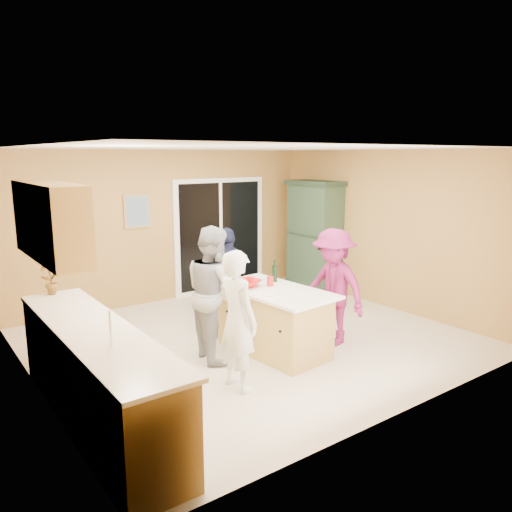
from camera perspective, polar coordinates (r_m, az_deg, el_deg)
floor at (r=7.01m, az=-0.52°, el=-9.53°), size 5.50×5.50×0.00m
ceiling at (r=6.54m, az=-0.56°, el=12.24°), size 5.50×5.00×0.10m
wall_back at (r=8.78m, az=-10.08°, el=3.36°), size 5.50×0.10×2.60m
wall_front at (r=4.89m, az=16.78°, el=-3.38°), size 5.50×0.10×2.60m
wall_left at (r=5.56m, az=-24.28°, el=-2.15°), size 0.10×5.00×2.60m
wall_right at (r=8.53m, az=14.69°, el=2.92°), size 0.10×5.00×2.60m
left_cabinet_run at (r=4.93m, az=-17.28°, el=-13.64°), size 0.65×3.05×1.24m
upper_cabinets at (r=5.31m, az=-22.49°, el=3.71°), size 0.35×1.60×0.75m
sliding_door at (r=9.29m, az=-4.10°, el=2.39°), size 1.90×0.07×2.10m
framed_picture at (r=8.50m, az=-13.42°, el=5.00°), size 0.46×0.04×0.56m
kitchen_island at (r=6.48m, az=2.08°, el=-7.61°), size 1.00×1.67×0.84m
green_hutch at (r=9.37m, az=6.70°, el=2.11°), size 0.59×1.12×2.05m
woman_white at (r=5.39m, az=-2.15°, el=-7.37°), size 0.41×0.59×1.54m
woman_grey at (r=6.22m, az=-4.81°, el=-4.21°), size 0.77×0.91×1.67m
woman_navy at (r=7.31m, az=-3.20°, el=-2.52°), size 0.95×0.70×1.49m
woman_magenta at (r=6.75m, az=8.81°, el=-3.51°), size 0.66×1.06×1.57m
serving_bowl at (r=6.47m, az=-1.04°, el=-3.13°), size 0.44×0.44×0.08m
tulip_vase at (r=6.15m, az=-22.48°, el=-2.08°), size 0.28×0.23×0.45m
tumbler_near at (r=6.49m, az=1.63°, el=-2.91°), size 0.09×0.09×0.13m
tumbler_far at (r=6.47m, az=-0.68°, el=-2.93°), size 0.11×0.11×0.13m
wine_bottle at (r=6.70m, az=2.15°, el=-1.96°), size 0.07×0.07×0.30m
white_plate at (r=6.09m, az=1.70°, el=-4.40°), size 0.27×0.27×0.01m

